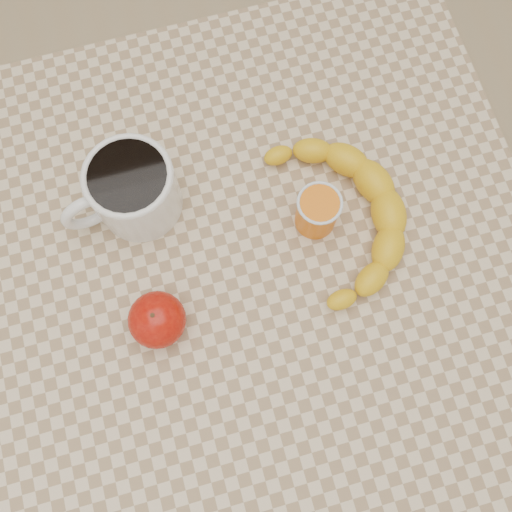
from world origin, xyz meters
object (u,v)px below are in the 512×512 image
object	(u,v)px
table	(256,275)
coffee_mug	(131,189)
orange_juice_glass	(317,211)
banana	(342,217)
apple	(157,320)

from	to	relation	value
table	coffee_mug	bearing A→B (deg)	137.97
coffee_mug	orange_juice_glass	xyz separation A→B (m)	(0.23, -0.09, -0.02)
coffee_mug	banana	size ratio (longest dim) A/B	0.56
coffee_mug	orange_juice_glass	distance (m)	0.25
apple	table	bearing A→B (deg)	19.44
coffee_mug	table	bearing A→B (deg)	-42.03
apple	banana	distance (m)	0.28
banana	apple	bearing A→B (deg)	-161.06
orange_juice_glass	table	bearing A→B (deg)	-160.65
table	banana	xyz separation A→B (m)	(0.13, 0.02, 0.11)
table	orange_juice_glass	xyz separation A→B (m)	(0.09, 0.03, 0.12)
coffee_mug	apple	world-z (taller)	coffee_mug
table	apple	xyz separation A→B (m)	(-0.15, -0.05, 0.12)
coffee_mug	orange_juice_glass	world-z (taller)	coffee_mug
table	apple	world-z (taller)	apple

